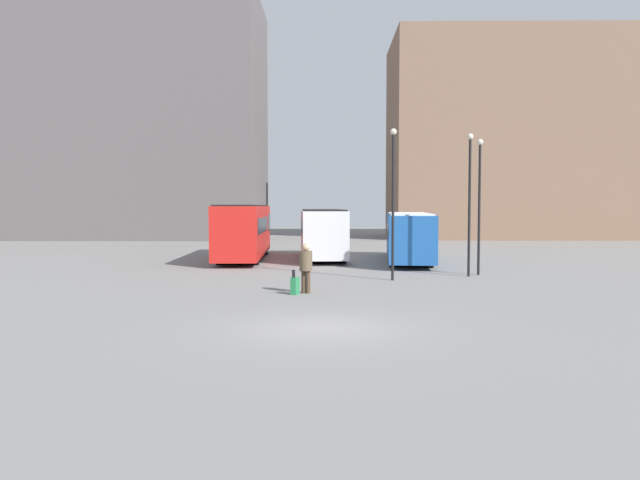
{
  "coord_description": "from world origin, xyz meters",
  "views": [
    {
      "loc": [
        0.23,
        -16.51,
        3.28
      ],
      "look_at": [
        -0.22,
        17.15,
        1.41
      ],
      "focal_mm": 35.0,
      "sensor_mm": 36.0,
      "label": 1
    }
  ],
  "objects_px": {
    "bus_1": "(322,232)",
    "lamp_post_2": "(479,196)",
    "traveler": "(306,264)",
    "bus_0": "(244,230)",
    "lamp_post_0": "(470,194)",
    "lamp_post_1": "(393,193)",
    "bus_2": "(408,235)",
    "suitcase": "(295,286)"
  },
  "relations": [
    {
      "from": "bus_1",
      "to": "bus_2",
      "type": "xyz_separation_m",
      "value": [
        5.04,
        -1.83,
        -0.09
      ]
    },
    {
      "from": "traveler",
      "to": "lamp_post_1",
      "type": "height_order",
      "value": "lamp_post_1"
    },
    {
      "from": "bus_0",
      "to": "traveler",
      "type": "distance_m",
      "value": 15.4
    },
    {
      "from": "suitcase",
      "to": "lamp_post_1",
      "type": "distance_m",
      "value": 6.93
    },
    {
      "from": "lamp_post_0",
      "to": "bus_0",
      "type": "bearing_deg",
      "value": 141.73
    },
    {
      "from": "lamp_post_1",
      "to": "suitcase",
      "type": "bearing_deg",
      "value": -132.59
    },
    {
      "from": "suitcase",
      "to": "lamp_post_0",
      "type": "xyz_separation_m",
      "value": [
        7.72,
        5.94,
        3.47
      ]
    },
    {
      "from": "bus_2",
      "to": "lamp_post_2",
      "type": "distance_m",
      "value": 7.66
    },
    {
      "from": "traveler",
      "to": "lamp_post_2",
      "type": "xyz_separation_m",
      "value": [
        7.93,
        6.25,
        2.6
      ]
    },
    {
      "from": "traveler",
      "to": "lamp_post_0",
      "type": "relative_size",
      "value": 0.28
    },
    {
      "from": "lamp_post_1",
      "to": "bus_2",
      "type": "bearing_deg",
      "value": 78.48
    },
    {
      "from": "bus_1",
      "to": "lamp_post_2",
      "type": "height_order",
      "value": "lamp_post_2"
    },
    {
      "from": "bus_1",
      "to": "traveler",
      "type": "distance_m",
      "value": 15.04
    },
    {
      "from": "bus_2",
      "to": "lamp_post_0",
      "type": "relative_size",
      "value": 1.68
    },
    {
      "from": "lamp_post_0",
      "to": "lamp_post_2",
      "type": "relative_size",
      "value": 1.03
    },
    {
      "from": "lamp_post_1",
      "to": "traveler",
      "type": "bearing_deg",
      "value": -131.97
    },
    {
      "from": "bus_0",
      "to": "lamp_post_0",
      "type": "height_order",
      "value": "lamp_post_0"
    },
    {
      "from": "bus_1",
      "to": "lamp_post_0",
      "type": "distance_m",
      "value": 11.84
    },
    {
      "from": "suitcase",
      "to": "bus_2",
      "type": "bearing_deg",
      "value": -3.33
    },
    {
      "from": "bus_2",
      "to": "suitcase",
      "type": "relative_size",
      "value": 11.88
    },
    {
      "from": "bus_0",
      "to": "lamp_post_0",
      "type": "xyz_separation_m",
      "value": [
        11.62,
        -9.17,
        1.99
      ]
    },
    {
      "from": "bus_0",
      "to": "traveler",
      "type": "relative_size",
      "value": 6.3
    },
    {
      "from": "bus_0",
      "to": "lamp_post_2",
      "type": "bearing_deg",
      "value": -126.75
    },
    {
      "from": "suitcase",
      "to": "lamp_post_1",
      "type": "height_order",
      "value": "lamp_post_1"
    },
    {
      "from": "lamp_post_0",
      "to": "traveler",
      "type": "bearing_deg",
      "value": -142.58
    },
    {
      "from": "lamp_post_2",
      "to": "lamp_post_0",
      "type": "bearing_deg",
      "value": -133.4
    },
    {
      "from": "bus_0",
      "to": "bus_1",
      "type": "bearing_deg",
      "value": -88.96
    },
    {
      "from": "suitcase",
      "to": "bus_1",
      "type": "bearing_deg",
      "value": 17.03
    },
    {
      "from": "bus_0",
      "to": "lamp_post_0",
      "type": "relative_size",
      "value": 1.79
    },
    {
      "from": "suitcase",
      "to": "bus_0",
      "type": "bearing_deg",
      "value": 34.76
    },
    {
      "from": "suitcase",
      "to": "lamp_post_0",
      "type": "bearing_deg",
      "value": -32.13
    },
    {
      "from": "bus_0",
      "to": "suitcase",
      "type": "xyz_separation_m",
      "value": [
        3.91,
        -15.11,
        -1.48
      ]
    },
    {
      "from": "bus_2",
      "to": "lamp_post_0",
      "type": "xyz_separation_m",
      "value": [
        1.81,
        -7.58,
        2.25
      ]
    },
    {
      "from": "bus_0",
      "to": "bus_1",
      "type": "relative_size",
      "value": 1.24
    },
    {
      "from": "bus_1",
      "to": "lamp_post_1",
      "type": "height_order",
      "value": "lamp_post_1"
    },
    {
      "from": "bus_2",
      "to": "lamp_post_1",
      "type": "xyz_separation_m",
      "value": [
        -1.86,
        -9.12,
        2.27
      ]
    },
    {
      "from": "lamp_post_2",
      "to": "lamp_post_1",
      "type": "bearing_deg",
      "value": -152.97
    },
    {
      "from": "bus_0",
      "to": "lamp_post_2",
      "type": "relative_size",
      "value": 1.84
    },
    {
      "from": "lamp_post_0",
      "to": "lamp_post_1",
      "type": "relative_size",
      "value": 0.99
    },
    {
      "from": "lamp_post_1",
      "to": "lamp_post_2",
      "type": "height_order",
      "value": "lamp_post_1"
    },
    {
      "from": "lamp_post_1",
      "to": "lamp_post_2",
      "type": "xyz_separation_m",
      "value": [
        4.28,
        2.18,
        -0.12
      ]
    },
    {
      "from": "bus_2",
      "to": "traveler",
      "type": "xyz_separation_m",
      "value": [
        -5.52,
        -13.19,
        -0.45
      ]
    }
  ]
}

